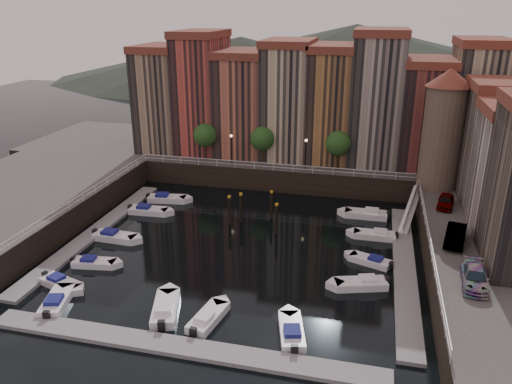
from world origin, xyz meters
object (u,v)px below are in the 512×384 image
(boat_left_1, at_px, (93,263))
(car_c, at_px, (475,278))
(corner_tower, at_px, (444,127))
(boat_left_2, at_px, (114,237))
(gangway, at_px, (411,207))
(boat_left_0, at_px, (60,283))
(mooring_pilings, at_px, (254,211))
(car_a, at_px, (446,202))
(car_b, at_px, (455,236))

(boat_left_1, distance_m, car_c, 33.46)
(corner_tower, bearing_deg, boat_left_2, -153.74)
(boat_left_2, bearing_deg, boat_left_1, -79.00)
(corner_tower, height_order, car_c, corner_tower)
(gangway, relative_size, boat_left_0, 1.86)
(boat_left_0, xyz_separation_m, boat_left_2, (0.03, 9.54, 0.04))
(gangway, relative_size, boat_left_1, 1.90)
(corner_tower, distance_m, mooring_pilings, 23.51)
(car_a, relative_size, car_c, 0.83)
(gangway, bearing_deg, corner_tower, 57.20)
(boat_left_0, bearing_deg, boat_left_2, 107.44)
(corner_tower, relative_size, boat_left_1, 3.15)
(mooring_pilings, height_order, boat_left_1, mooring_pilings)
(boat_left_2, bearing_deg, mooring_pilings, 31.07)
(mooring_pilings, relative_size, car_a, 1.52)
(boat_left_0, xyz_separation_m, car_c, (34.16, 3.28, 3.34))
(mooring_pilings, bearing_deg, gangway, 15.09)
(gangway, relative_size, boat_left_2, 1.67)
(gangway, relative_size, car_a, 2.13)
(mooring_pilings, bearing_deg, boat_left_0, -128.50)
(car_b, bearing_deg, corner_tower, 102.36)
(boat_left_1, xyz_separation_m, car_a, (32.85, 15.40, 3.33))
(mooring_pilings, xyz_separation_m, car_a, (20.28, 2.50, 2.01))
(car_b, bearing_deg, gangway, 117.56)
(car_c, bearing_deg, gangway, 105.69)
(mooring_pilings, bearing_deg, boat_left_2, -151.25)
(corner_tower, relative_size, boat_left_0, 3.08)
(mooring_pilings, bearing_deg, boat_left_1, -134.24)
(car_b, relative_size, car_c, 1.00)
(mooring_pilings, relative_size, boat_left_0, 1.32)
(car_b, height_order, car_c, car_b)
(boat_left_1, bearing_deg, mooring_pilings, 37.28)
(corner_tower, height_order, mooring_pilings, corner_tower)
(boat_left_0, relative_size, boat_left_1, 1.02)
(boat_left_1, height_order, car_c, car_c)
(mooring_pilings, relative_size, car_b, 1.27)
(car_c, bearing_deg, boat_left_0, -170.27)
(gangway, xyz_separation_m, boat_left_1, (-29.59, -17.50, -1.59))
(mooring_pilings, bearing_deg, car_a, 7.02)
(car_a, distance_m, car_c, 16.12)
(gangway, height_order, car_c, car_c)
(corner_tower, bearing_deg, car_a, -86.91)
(car_b, bearing_deg, mooring_pilings, 174.02)
(boat_left_2, xyz_separation_m, car_a, (33.70, 9.86, 3.28))
(boat_left_2, xyz_separation_m, car_c, (34.13, -6.26, 3.30))
(corner_tower, height_order, boat_left_1, corner_tower)
(corner_tower, distance_m, car_b, 16.69)
(mooring_pilings, height_order, car_b, car_b)
(corner_tower, distance_m, car_a, 9.29)
(mooring_pilings, distance_m, boat_left_1, 18.07)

